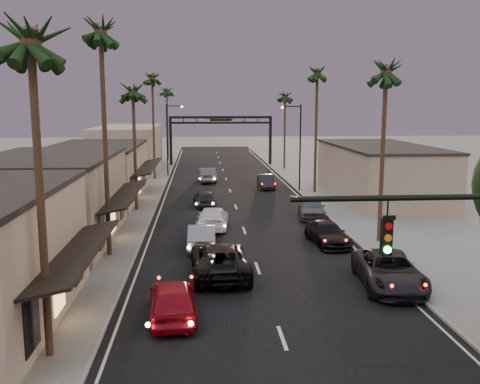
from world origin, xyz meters
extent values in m
plane|color=slate|center=(0.00, 40.00, 0.00)|extent=(200.00, 200.00, 0.00)
cube|color=black|center=(0.00, 45.00, 0.00)|extent=(14.00, 120.00, 0.02)
cube|color=slate|center=(-9.50, 52.00, 0.06)|extent=(5.00, 92.00, 0.12)
cube|color=slate|center=(9.50, 52.00, 0.06)|extent=(5.00, 92.00, 0.12)
cube|color=gray|center=(-13.00, 26.00, 2.75)|extent=(8.00, 14.00, 5.50)
cube|color=tan|center=(-13.00, 42.00, 2.50)|extent=(8.00, 16.00, 5.00)
cube|color=gray|center=(-13.00, 65.00, 3.00)|extent=(8.00, 20.00, 6.00)
cube|color=gray|center=(14.00, 40.00, 2.50)|extent=(8.00, 18.00, 5.00)
cylinder|color=black|center=(3.40, 4.00, 6.60)|extent=(8.40, 0.16, 0.16)
cube|color=black|center=(1.80, 4.00, 5.55)|extent=(0.28, 0.22, 1.00)
cube|color=black|center=(-7.40, 70.00, 3.50)|extent=(0.40, 0.40, 7.00)
cube|color=black|center=(7.40, 70.00, 3.50)|extent=(0.40, 0.40, 7.00)
cube|color=black|center=(0.00, 70.00, 7.10)|extent=(15.20, 0.35, 0.35)
cube|color=black|center=(0.00, 70.00, 6.30)|extent=(15.20, 0.30, 0.30)
cube|color=beige|center=(0.00, 69.98, 6.70)|extent=(4.20, 0.12, 1.00)
cylinder|color=black|center=(7.20, 45.00, 4.50)|extent=(0.16, 0.16, 9.00)
cylinder|color=black|center=(6.20, 45.00, 8.80)|extent=(2.00, 0.12, 0.12)
sphere|color=#FFD899|center=(5.30, 45.00, 8.70)|extent=(0.30, 0.30, 0.30)
cylinder|color=black|center=(-7.20, 58.00, 4.50)|extent=(0.16, 0.16, 9.00)
cylinder|color=black|center=(-6.20, 58.00, 8.80)|extent=(2.00, 0.12, 0.12)
sphere|color=#FFD899|center=(-5.30, 58.00, 8.70)|extent=(0.30, 0.30, 0.30)
cylinder|color=#38281C|center=(-8.60, 9.00, 5.50)|extent=(0.28, 0.28, 11.00)
sphere|color=black|center=(-8.60, 9.00, 11.60)|extent=(3.20, 3.20, 3.20)
cylinder|color=#38281C|center=(-8.60, 22.00, 6.50)|extent=(0.28, 0.28, 13.00)
sphere|color=black|center=(-8.60, 22.00, 13.60)|extent=(3.20, 3.20, 3.20)
cylinder|color=#38281C|center=(-8.60, 36.00, 5.00)|extent=(0.28, 0.28, 10.00)
sphere|color=black|center=(-8.60, 36.00, 10.60)|extent=(3.20, 3.20, 3.20)
cylinder|color=#38281C|center=(-8.60, 55.00, 6.00)|extent=(0.28, 0.28, 12.00)
sphere|color=black|center=(-8.60, 55.00, 12.60)|extent=(3.20, 3.20, 3.20)
cylinder|color=#38281C|center=(8.60, 24.00, 5.50)|extent=(0.28, 0.28, 11.00)
sphere|color=black|center=(8.60, 24.00, 11.60)|extent=(3.20, 3.20, 3.20)
cylinder|color=#38281C|center=(8.60, 44.00, 6.00)|extent=(0.28, 0.28, 12.00)
sphere|color=black|center=(8.60, 44.00, 12.60)|extent=(3.20, 3.20, 3.20)
cylinder|color=#38281C|center=(8.60, 64.00, 5.00)|extent=(0.28, 0.28, 10.00)
sphere|color=black|center=(8.60, 64.00, 10.60)|extent=(3.20, 3.20, 3.20)
cylinder|color=#38281C|center=(-8.30, 78.00, 5.50)|extent=(0.28, 0.28, 11.00)
sphere|color=black|center=(-8.30, 78.00, 11.60)|extent=(3.20, 3.20, 3.20)
imported|color=maroon|center=(-4.36, 12.39, 0.84)|extent=(2.31, 5.05, 1.68)
imported|color=black|center=(-2.14, 17.89, 0.88)|extent=(3.16, 6.43, 1.76)
imported|color=gray|center=(-3.08, 23.39, 0.79)|extent=(1.73, 4.82, 1.58)
imported|color=white|center=(-2.24, 28.89, 0.78)|extent=(2.60, 5.53, 1.56)
imported|color=black|center=(-2.77, 37.45, 0.74)|extent=(2.21, 4.49, 1.47)
imported|color=#4D4D52|center=(-2.34, 52.42, 0.85)|extent=(2.24, 5.29, 1.70)
imported|color=black|center=(6.20, 15.49, 0.85)|extent=(3.39, 6.35, 1.70)
imported|color=black|center=(5.08, 23.80, 0.72)|extent=(2.50, 5.12, 1.43)
imported|color=#535258|center=(5.75, 32.02, 0.85)|extent=(2.60, 5.21, 1.71)
imported|color=black|center=(3.96, 47.23, 0.75)|extent=(1.59, 4.53, 1.49)
camera|label=1|loc=(-3.12, -9.48, 9.04)|focal=40.00mm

